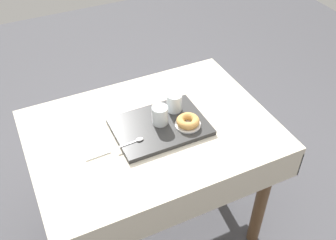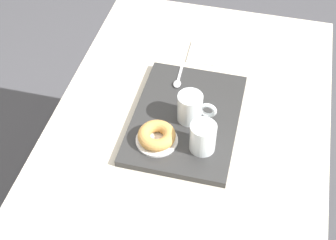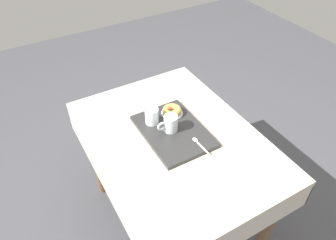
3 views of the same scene
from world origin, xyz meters
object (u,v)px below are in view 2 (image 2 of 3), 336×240
(water_glass_near, at_px, (203,138))
(donut_plate_left, at_px, (157,140))
(dining_table, at_px, (191,138))
(tea_mug_left, at_px, (192,109))
(paper_napkin, at_px, (210,54))
(serving_tray, at_px, (186,118))
(sugar_donut_left, at_px, (157,135))
(teaspoon_near, at_px, (178,81))

(water_glass_near, xyz_separation_m, donut_plate_left, (-0.01, 0.13, -0.04))
(dining_table, height_order, tea_mug_left, tea_mug_left)
(water_glass_near, height_order, paper_napkin, water_glass_near)
(donut_plate_left, xyz_separation_m, paper_napkin, (0.43, -0.07, -0.02))
(dining_table, relative_size, donut_plate_left, 9.43)
(dining_table, xyz_separation_m, paper_napkin, (0.28, -0.00, 0.12))
(serving_tray, height_order, sugar_donut_left, sugar_donut_left)
(serving_tray, bearing_deg, paper_napkin, -2.90)
(water_glass_near, bearing_deg, teaspoon_near, 27.11)
(tea_mug_left, xyz_separation_m, paper_napkin, (0.32, 0.00, -0.06))
(water_glass_near, bearing_deg, paper_napkin, 7.10)
(paper_napkin, bearing_deg, serving_tray, 177.10)
(sugar_donut_left, bearing_deg, serving_tray, -27.44)
(dining_table, bearing_deg, teaspoon_near, 33.93)
(paper_napkin, bearing_deg, teaspoon_near, 157.92)
(sugar_donut_left, xyz_separation_m, teaspoon_near, (0.25, -0.00, -0.02))
(dining_table, distance_m, paper_napkin, 0.30)
(tea_mug_left, distance_m, sugar_donut_left, 0.13)
(donut_plate_left, distance_m, sugar_donut_left, 0.02)
(serving_tray, height_order, teaspoon_near, teaspoon_near)
(sugar_donut_left, distance_m, paper_napkin, 0.44)
(tea_mug_left, bearing_deg, sugar_donut_left, 144.60)
(sugar_donut_left, height_order, teaspoon_near, sugar_donut_left)
(teaspoon_near, bearing_deg, sugar_donut_left, -3.18)
(dining_table, xyz_separation_m, donut_plate_left, (-0.15, 0.07, 0.14))
(dining_table, height_order, donut_plate_left, donut_plate_left)
(donut_plate_left, relative_size, teaspoon_near, 0.94)
(serving_tray, height_order, paper_napkin, serving_tray)
(teaspoon_near, relative_size, paper_napkin, 0.93)
(tea_mug_left, xyz_separation_m, water_glass_near, (-0.10, -0.05, -0.00))
(tea_mug_left, distance_m, water_glass_near, 0.11)
(donut_plate_left, height_order, sugar_donut_left, sugar_donut_left)
(water_glass_near, bearing_deg, dining_table, 21.77)
(sugar_donut_left, height_order, paper_napkin, sugar_donut_left)
(dining_table, relative_size, serving_tray, 2.65)
(serving_tray, distance_m, teaspoon_near, 0.15)
(serving_tray, relative_size, donut_plate_left, 3.56)
(sugar_donut_left, bearing_deg, tea_mug_left, -35.40)
(paper_napkin, bearing_deg, tea_mug_left, -179.75)
(serving_tray, xyz_separation_m, water_glass_near, (-0.11, -0.07, 0.05))
(serving_tray, xyz_separation_m, paper_napkin, (0.31, -0.02, -0.01))
(donut_plate_left, distance_m, teaspoon_near, 0.25)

